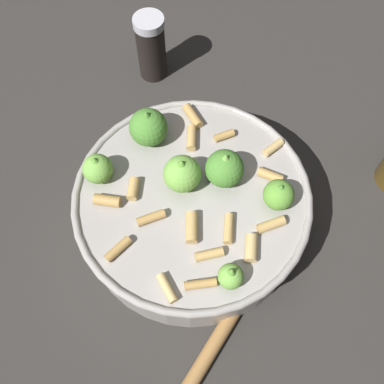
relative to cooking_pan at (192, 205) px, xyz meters
name	(u,v)px	position (x,y,z in m)	size (l,w,h in m)	color
ground_plane	(192,220)	(0.00, 0.00, -0.04)	(2.40, 2.40, 0.00)	#2D2B28
cooking_pan	(192,205)	(0.00, 0.00, 0.00)	(0.27, 0.27, 0.12)	#9E9993
pepper_shaker	(151,47)	(0.23, -0.08, 0.01)	(0.04, 0.04, 0.10)	black
wooden_spoon	(200,367)	(-0.15, 0.09, -0.03)	(0.13, 0.25, 0.02)	#9E703D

